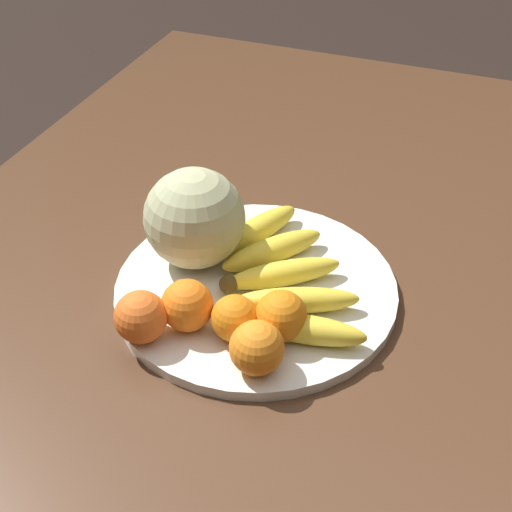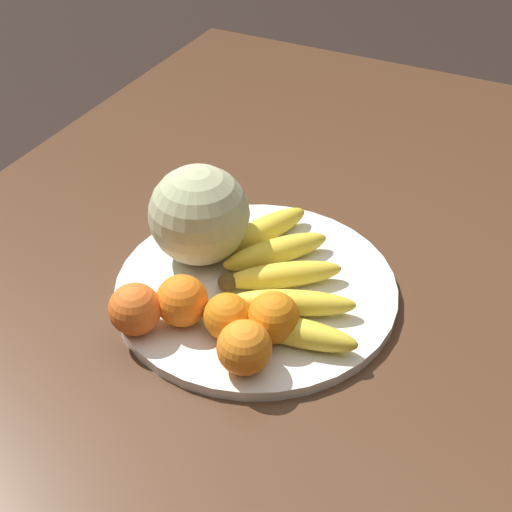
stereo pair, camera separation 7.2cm
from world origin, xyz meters
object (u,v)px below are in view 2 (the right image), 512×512
object	(u,v)px
produce_tag	(233,317)
orange_back_left	(244,347)
kitchen_table	(284,331)
banana_bunch	(281,275)
orange_back_right	(135,309)
fruit_bowl	(256,288)
melon	(198,216)
orange_front_left	(227,317)
orange_front_right	(182,301)
orange_mid_center	(273,317)

from	to	relation	value
produce_tag	orange_back_left	bearing A→B (deg)	51.79
kitchen_table	banana_bunch	world-z (taller)	banana_bunch
kitchen_table	orange_back_right	bearing A→B (deg)	-38.13
fruit_bowl	orange_back_right	size ratio (longest dim) A/B	5.78
produce_tag	orange_back_right	bearing A→B (deg)	-39.55
fruit_bowl	melon	size ratio (longest dim) A/B	2.74
orange_front_left	orange_front_right	world-z (taller)	orange_front_right
banana_bunch	kitchen_table	bearing A→B (deg)	37.93
orange_front_right	orange_mid_center	xyz separation A→B (m)	(-0.03, 0.12, -0.00)
kitchen_table	banana_bunch	distance (m)	0.11
melon	orange_front_right	world-z (taller)	melon
kitchen_table	banana_bunch	bearing A→B (deg)	-15.35
orange_front_right	orange_back_right	bearing A→B (deg)	-48.33
banana_bunch	orange_back_left	world-z (taller)	orange_back_left
orange_back_right	produce_tag	distance (m)	0.13
melon	orange_back_right	world-z (taller)	melon
orange_front_right	orange_front_left	bearing A→B (deg)	93.11
orange_back_left	orange_front_left	bearing A→B (deg)	-132.05
orange_front_right	orange_back_right	distance (m)	0.06
kitchen_table	orange_back_right	size ratio (longest dim) A/B	24.22
orange_back_right	melon	bearing A→B (deg)	-179.08
kitchen_table	orange_back_right	xyz separation A→B (m)	(0.17, -0.13, 0.13)
orange_mid_center	orange_back_right	xyz separation A→B (m)	(0.07, -0.16, 0.00)
fruit_bowl	melon	xyz separation A→B (m)	(-0.02, -0.10, 0.08)
orange_front_left	orange_back_right	xyz separation A→B (m)	(0.04, -0.11, 0.00)
orange_mid_center	produce_tag	world-z (taller)	orange_mid_center
kitchen_table	orange_mid_center	xyz separation A→B (m)	(0.10, 0.03, 0.13)
banana_bunch	orange_mid_center	distance (m)	0.10
kitchen_table	produce_tag	distance (m)	0.14
orange_front_left	orange_mid_center	distance (m)	0.06
banana_bunch	orange_mid_center	xyz separation A→B (m)	(0.09, 0.03, 0.01)
orange_front_left	orange_back_left	xyz separation A→B (m)	(0.04, 0.05, 0.00)
orange_back_right	kitchen_table	bearing A→B (deg)	141.87
produce_tag	melon	bearing A→B (deg)	-117.53
orange_front_right	orange_back_left	world-z (taller)	same
orange_back_left	orange_back_right	xyz separation A→B (m)	(0.00, -0.15, 0.00)
orange_front_right	orange_mid_center	bearing A→B (deg)	102.12
orange_front_right	orange_back_left	distance (m)	0.12
orange_mid_center	orange_front_right	bearing A→B (deg)	-77.88
orange_back_left	orange_back_right	size ratio (longest dim) A/B	0.99
orange_front_right	orange_back_left	xyz separation A→B (m)	(0.04, 0.11, -0.00)
fruit_bowl	produce_tag	world-z (taller)	produce_tag
orange_front_right	kitchen_table	bearing A→B (deg)	145.77
melon	produce_tag	bearing A→B (deg)	47.69
banana_bunch	melon	bearing A→B (deg)	139.60
orange_mid_center	orange_back_left	distance (m)	0.06
melon	orange_mid_center	size ratio (longest dim) A/B	2.15
banana_bunch	orange_front_right	size ratio (longest dim) A/B	4.18
orange_mid_center	produce_tag	bearing A→B (deg)	-96.86
kitchen_table	orange_front_right	xyz separation A→B (m)	(0.13, -0.09, 0.13)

